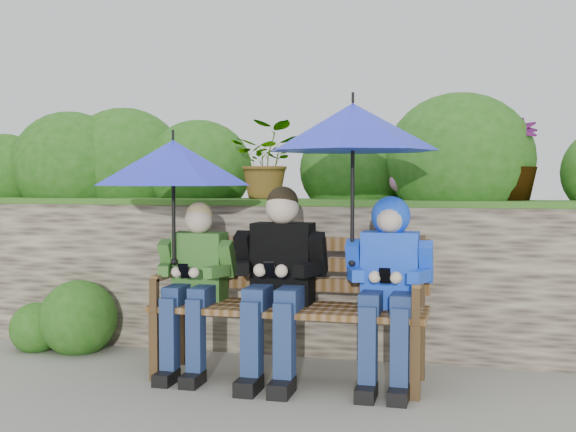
% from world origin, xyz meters
% --- Properties ---
extents(ground, '(60.00, 60.00, 0.00)m').
position_xyz_m(ground, '(0.00, 0.00, 0.00)').
color(ground, gray).
rests_on(ground, ground).
extents(garden_backdrop, '(8.00, 2.86, 1.82)m').
position_xyz_m(garden_backdrop, '(-0.06, 1.58, 0.66)').
color(garden_backdrop, '#3E352D').
rests_on(garden_backdrop, ground).
extents(park_bench, '(1.59, 0.47, 0.84)m').
position_xyz_m(park_bench, '(0.03, 0.07, 0.48)').
color(park_bench, '#442F1A').
rests_on(park_bench, ground).
extents(boy_left, '(0.45, 0.53, 1.03)m').
position_xyz_m(boy_left, '(-0.55, 0.01, 0.58)').
color(boy_left, '#2B651A').
rests_on(boy_left, ground).
extents(boy_middle, '(0.53, 0.61, 1.13)m').
position_xyz_m(boy_middle, '(-0.03, -0.00, 0.62)').
color(boy_middle, black).
rests_on(boy_middle, ground).
extents(boy_right, '(0.48, 0.58, 1.07)m').
position_xyz_m(boy_right, '(0.60, 0.01, 0.64)').
color(boy_right, blue).
rests_on(boy_right, ground).
extents(umbrella_left, '(0.95, 0.95, 0.81)m').
position_xyz_m(umbrella_left, '(-0.67, -0.01, 1.26)').
color(umbrella_left, '#1F2BE2').
rests_on(umbrella_left, ground).
extents(umbrella_right, '(0.96, 0.96, 0.98)m').
position_xyz_m(umbrella_right, '(0.40, 0.02, 1.46)').
color(umbrella_right, '#1F2BE2').
rests_on(umbrella_right, ground).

